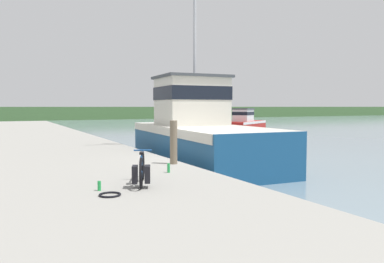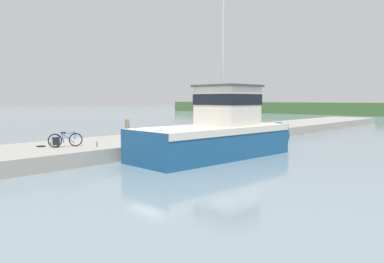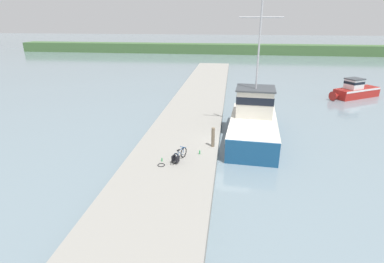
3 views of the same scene
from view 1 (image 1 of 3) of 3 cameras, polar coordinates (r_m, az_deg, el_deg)
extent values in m
plane|color=gray|center=(13.44, 1.73, -7.10)|extent=(320.00, 320.00, 0.00)
cube|color=gray|center=(12.00, -15.34, -6.81)|extent=(5.74, 80.00, 0.72)
cube|color=#426638|center=(83.71, -1.42, 2.92)|extent=(180.00, 5.00, 2.51)
cube|color=navy|center=(16.36, 1.52, -2.12)|extent=(4.16, 9.63, 1.70)
cone|color=navy|center=(21.51, -4.68, -0.71)|extent=(1.73, 1.80, 1.62)
cube|color=beige|center=(16.31, 1.52, 0.26)|extent=(4.22, 9.45, 0.34)
cube|color=beige|center=(17.35, -0.10, 4.56)|extent=(2.99, 2.75, 2.13)
cube|color=black|center=(17.36, -0.10, 5.80)|extent=(3.04, 2.81, 0.60)
cube|color=#3D4247|center=(17.40, -0.10, 8.28)|extent=(3.22, 2.97, 0.12)
cube|color=#AD231E|center=(36.58, 8.23, 0.68)|extent=(6.07, 4.80, 1.14)
cone|color=#AD231E|center=(33.33, 5.94, 0.40)|extent=(1.49, 1.50, 1.09)
cube|color=white|center=(36.56, 8.24, 1.39)|extent=(5.99, 4.77, 0.23)
cube|color=white|center=(35.84, 7.80, 2.44)|extent=(2.27, 2.20, 1.13)
cube|color=black|center=(35.84, 7.80, 2.75)|extent=(2.32, 2.24, 0.32)
cube|color=#3D4247|center=(35.83, 7.81, 3.43)|extent=(2.45, 2.37, 0.12)
torus|color=black|center=(8.44, -7.77, -6.28)|extent=(0.31, 0.67, 0.70)
torus|color=black|center=(9.44, -7.49, -5.20)|extent=(0.31, 0.67, 0.70)
cylinder|color=navy|center=(8.61, -7.71, -6.60)|extent=(0.16, 0.33, 0.19)
cylinder|color=navy|center=(8.80, -7.66, -5.18)|extent=(0.08, 0.14, 0.53)
cylinder|color=navy|center=(8.62, -7.72, -4.84)|extent=(0.20, 0.44, 0.39)
cylinder|color=navy|center=(9.06, -7.59, -4.98)|extent=(0.28, 0.61, 0.53)
cylinder|color=navy|center=(9.07, -7.59, -3.30)|extent=(0.23, 0.50, 0.05)
cylinder|color=navy|center=(9.38, -7.51, -4.18)|extent=(0.07, 0.10, 0.35)
cylinder|color=navy|center=(9.32, -7.53, -2.85)|extent=(0.42, 0.20, 0.04)
cube|color=black|center=(8.78, -7.67, -3.28)|extent=(0.18, 0.26, 0.05)
cube|color=black|center=(8.50, -8.70, -6.46)|extent=(0.23, 0.34, 0.38)
cube|color=black|center=(8.49, -6.80, -6.45)|extent=(0.23, 0.34, 0.38)
cylinder|color=#756651|center=(11.89, -2.82, -1.65)|extent=(0.23, 0.23, 1.39)
torus|color=black|center=(7.94, -12.41, -9.38)|extent=(0.46, 0.46, 0.04)
cylinder|color=green|center=(8.44, -13.95, -8.04)|extent=(0.07, 0.07, 0.21)
cylinder|color=green|center=(10.40, -3.58, -5.58)|extent=(0.08, 0.08, 0.25)
camera|label=2|loc=(20.65, 66.86, 3.19)|focal=35.00mm
camera|label=3|loc=(12.27, 119.56, 30.80)|focal=28.00mm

